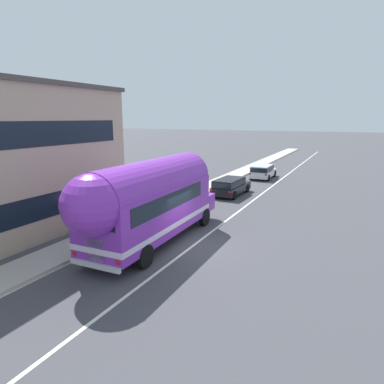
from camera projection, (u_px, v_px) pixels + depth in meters
ground_plane at (193, 246)px, 16.39m from camera, size 300.00×300.00×0.00m
lane_markings at (238, 194)px, 27.68m from camera, size 3.98×80.00×0.01m
sidewalk_slab at (193, 194)px, 27.25m from camera, size 2.06×90.00×0.15m
painted_bus at (148, 199)px, 15.97m from camera, size 2.73×10.78×4.12m
car_lead at (230, 185)px, 27.04m from camera, size 2.03×4.47×1.37m
car_second at (263, 171)px, 34.55m from camera, size 1.97×4.26×1.37m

